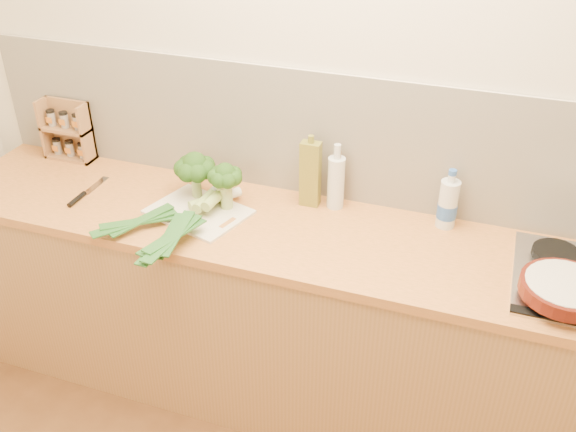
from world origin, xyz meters
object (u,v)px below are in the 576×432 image
Objects in this scene: chefs_knife at (82,196)px; spice_rack at (69,133)px; skillet at (566,289)px; chopping_board at (199,212)px.

chefs_knife is 0.42m from spice_rack.
skillet is (1.91, -0.07, 0.06)m from chefs_knife.
chopping_board is 0.52m from chefs_knife.
skillet is (1.39, -0.12, 0.06)m from chopping_board.
chopping_board is 1.35× the size of spice_rack.
skillet is 1.51× the size of spice_rack.
chefs_knife is at bearing -157.77° from chopping_board.
chopping_board is at bearing 172.50° from skillet.
chopping_board is 1.37× the size of chefs_knife.
spice_rack is (-2.17, 0.38, 0.06)m from skillet.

